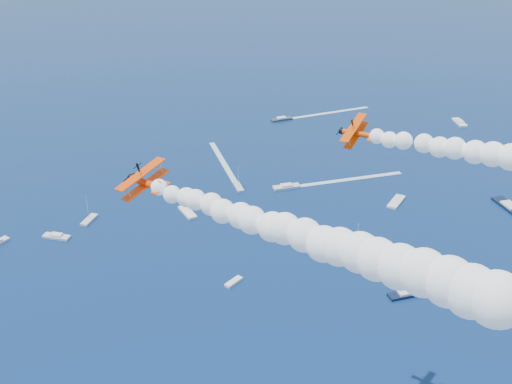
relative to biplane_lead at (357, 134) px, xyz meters
The scene contains 5 objects.
biplane_lead is the anchor object (origin of this frame).
biplane_trail 34.45m from the biplane_lead, 122.07° to the right, with size 7.96×8.93×5.38m, color #FF4305, non-canonical shape.
smoke_trail_trail 30.87m from the biplane_lead, 72.04° to the right, with size 55.27×6.40×10.05m, color white, non-canonical shape.
spectator_boats 100.65m from the biplane_lead, 102.92° to the left, with size 208.12×196.20×0.70m.
boat_wakes 141.56m from the biplane_lead, 129.24° to the left, with size 71.63×98.27×0.04m.
Camera 1 is at (66.01, -43.71, 94.80)m, focal length 44.29 mm.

